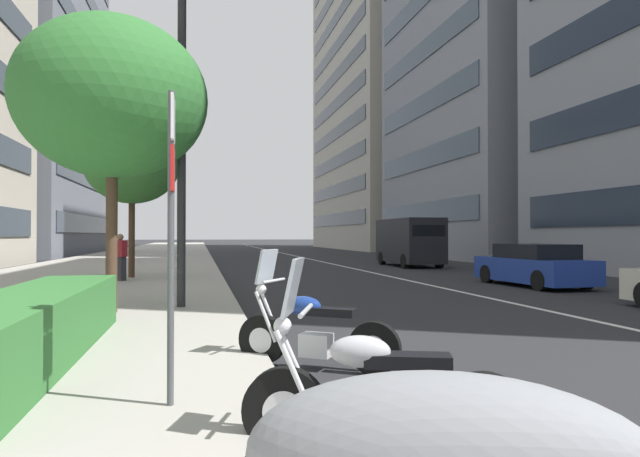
{
  "coord_description": "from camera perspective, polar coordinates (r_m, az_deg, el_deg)",
  "views": [
    {
      "loc": [
        -2.69,
        7.45,
        1.66
      ],
      "look_at": [
        15.95,
        3.3,
        1.89
      ],
      "focal_mm": 30.52,
      "sensor_mm": 36.0,
      "label": 1
    }
  ],
  "objects": [
    {
      "name": "motorcycle_under_tarp",
      "position": [
        6.85,
        -0.72,
        -10.96
      ],
      "size": [
        1.28,
        1.83,
        1.48
      ],
      "rotation": [
        0.0,
        0.0,
        0.98
      ],
      "color": "black",
      "rests_on": "ground"
    },
    {
      "name": "car_approaching_light",
      "position": [
        18.99,
        21.5,
        -3.67
      ],
      "size": [
        4.34,
        1.97,
        1.37
      ],
      "rotation": [
        0.0,
        0.0,
        0.04
      ],
      "color": "navy",
      "rests_on": "ground"
    },
    {
      "name": "motorcycle_second_in_row",
      "position": [
        4.27,
        6.06,
        -17.23
      ],
      "size": [
        0.88,
        2.06,
        1.49
      ],
      "rotation": [
        0.0,
        0.0,
        1.24
      ],
      "color": "black",
      "rests_on": "ground"
    },
    {
      "name": "parking_sign_by_curb",
      "position": [
        5.02,
        -15.3,
        2.06
      ],
      "size": [
        0.32,
        0.06,
        2.8
      ],
      "color": "#47494C",
      "rests_on": "sidewalk_right_plaza"
    },
    {
      "name": "sidewalk_right_plaza",
      "position": [
        32.96,
        -19.32,
        -3.41
      ],
      "size": [
        160.0,
        9.45,
        0.15
      ],
      "primitive_type": "cube",
      "color": "#A39E93",
      "rests_on": "ground"
    },
    {
      "name": "lane_centre_stripe",
      "position": [
        38.45,
        -1.36,
        -3.16
      ],
      "size": [
        110.0,
        0.16,
        0.01
      ],
      "primitive_type": "cube",
      "color": "silver",
      "rests_on": "ground"
    },
    {
      "name": "clipped_hedge_bed",
      "position": [
        7.42,
        -28.12,
        -9.15
      ],
      "size": [
        5.95,
        1.1,
        0.81
      ],
      "primitive_type": "cube",
      "color": "#337033",
      "rests_on": "sidewalk_right_plaza"
    },
    {
      "name": "street_tree_near_plaza_corner",
      "position": [
        11.71,
        -20.95,
        12.58
      ],
      "size": [
        3.69,
        3.69,
        5.76
      ],
      "color": "#473323",
      "rests_on": "sidewalk_right_plaza"
    },
    {
      "name": "pedestrian_on_plaza",
      "position": [
        19.14,
        -20.22,
        -2.85
      ],
      "size": [
        0.45,
        0.48,
        1.55
      ],
      "rotation": [
        0.0,
        0.0,
        5.62
      ],
      "color": "#2D2D33",
      "rests_on": "sidewalk_right_plaza"
    },
    {
      "name": "street_lamp_with_banners",
      "position": [
        12.31,
        -12.93,
        15.63
      ],
      "size": [
        1.26,
        2.12,
        8.37
      ],
      "color": "#232326",
      "rests_on": "sidewalk_right_plaza"
    },
    {
      "name": "office_tower_far_left_down_avenue",
      "position": [
        71.06,
        8.99,
        16.06
      ],
      "size": [
        26.7,
        18.03,
        44.26
      ],
      "color": "#B7B2A3",
      "rests_on": "ground"
    },
    {
      "name": "delivery_van_ahead",
      "position": [
        29.32,
        9.33,
        -1.29
      ],
      "size": [
        5.28,
        2.13,
        2.52
      ],
      "rotation": [
        0.0,
        0.0,
        -0.01
      ],
      "color": "black",
      "rests_on": "ground"
    },
    {
      "name": "street_tree_far_plaza",
      "position": [
        20.61,
        -19.11,
        6.35
      ],
      "size": [
        3.3,
        3.3,
        5.43
      ],
      "color": "#473323",
      "rests_on": "sidewalk_right_plaza"
    }
  ]
}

